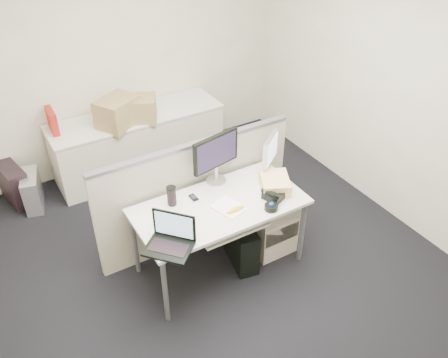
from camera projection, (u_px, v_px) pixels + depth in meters
floor at (220, 265)px, 4.55m from camera, size 4.00×4.50×0.01m
wall_back at (119, 55)px, 5.34m from camera, size 4.00×0.02×2.70m
wall_right at (397, 89)px, 4.60m from camera, size 0.02×4.50×2.70m
desk at (220, 211)px, 4.16m from camera, size 1.50×0.75×0.73m
keyboard_tray at (230, 226)px, 4.06m from camera, size 0.62×0.32×0.02m
drawer_pedestal at (266, 217)px, 4.62m from camera, size 0.40×0.55×0.65m
cubicle_partition at (196, 195)px, 4.54m from camera, size 2.00×0.06×1.10m
back_counter at (139, 143)px, 5.69m from camera, size 2.00×0.60×0.72m
monitor_main at (216, 159)px, 4.27m from camera, size 0.52×0.28×0.49m
monitor_small at (270, 156)px, 4.41m from camera, size 0.36×0.32×0.39m
laptop at (167, 237)px, 3.59m from camera, size 0.44×0.44×0.27m
trackball at (271, 207)px, 4.06m from camera, size 0.15×0.15×0.05m
desk_phone at (276, 194)px, 4.20m from camera, size 0.25×0.23×0.07m
paper_stack at (229, 208)px, 4.08m from camera, size 0.28×0.32×0.01m
sticky_pad at (228, 201)px, 4.15m from camera, size 0.09×0.09×0.01m
travel_mug at (172, 196)px, 4.08m from camera, size 0.10×0.10×0.17m
banana at (236, 210)px, 4.03m from camera, size 0.18×0.05×0.04m
cellphone at (194, 198)px, 4.20m from camera, size 0.05×0.10×0.01m
manila_folders at (275, 183)px, 4.28m from camera, size 0.36×0.39×0.12m
keyboard at (233, 219)px, 4.09m from camera, size 0.45×0.29×0.02m
pc_tower_desk at (241, 243)px, 4.46m from camera, size 0.28×0.50×0.44m
pc_tower_spare_dark at (14, 184)px, 5.23m from camera, size 0.28×0.51×0.45m
pc_tower_spare_silver at (32, 191)px, 5.18m from camera, size 0.27×0.45×0.40m
cardboard_box_left at (118, 113)px, 5.20m from camera, size 0.55×0.51×0.33m
cardboard_box_right at (138, 109)px, 5.31m from camera, size 0.49×0.45×0.29m
red_binder at (52, 122)px, 5.10m from camera, size 0.08×0.29×0.27m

